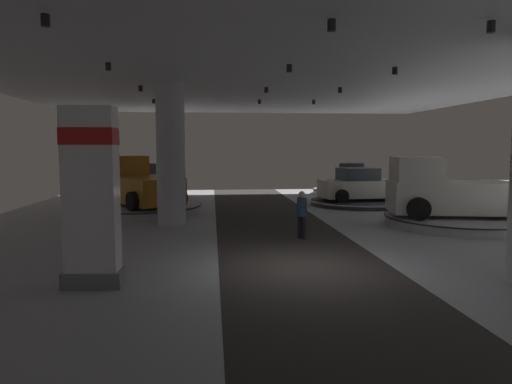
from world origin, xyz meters
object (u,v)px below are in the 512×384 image
Objects in this scene: display_car_far_right at (360,186)px; display_car_deep_right at (352,177)px; column_left at (171,155)px; brand_sign_pylon at (91,194)px; display_platform_far_left at (140,208)px; pickup_truck_far_left at (137,185)px; display_platform_far_right at (360,202)px; display_car_deep_left at (140,178)px; visitor_walking_near at (302,212)px; display_platform_deep_left at (141,192)px; display_platform_deep_right at (351,191)px; pickup_truck_mid_right at (452,192)px; display_platform_mid_right at (459,220)px.

display_car_deep_right reaches higher than display_car_far_right.
column_left reaches higher than brand_sign_pylon.
display_platform_far_left is (-1.84, 3.96, -2.57)m from column_left.
display_car_far_right is at bearing 6.08° from pickup_truck_far_left.
column_left is 1.26× the size of display_car_far_right.
display_car_far_right is at bearing -103.01° from display_car_deep_right.
display_platform_far_right is (9.40, 5.45, -2.61)m from column_left.
display_car_deep_left reaches higher than visitor_walking_near.
display_platform_far_right is at bearing 61.03° from visitor_walking_near.
display_platform_deep_left reaches higher than display_platform_deep_right.
pickup_truck_far_left is (-1.02, 12.36, -0.77)m from brand_sign_pylon.
display_car_deep_left is (-1.14, 7.81, 0.92)m from display_platform_far_left.
display_car_far_right is at bearing 7.53° from display_platform_far_left.
display_car_deep_left reaches higher than display_platform_deep_left.
display_car_deep_right is 15.84m from visitor_walking_near.
pickup_truck_mid_right is (10.84, -1.30, -1.45)m from column_left.
display_platform_far_right is 1.17× the size of display_car_deep_right.
brand_sign_pylon is 0.73× the size of display_platform_far_right.
display_car_deep_right is (10.72, 11.26, -1.67)m from column_left.
brand_sign_pylon is at bearing -127.37° from display_car_far_right.
display_platform_deep_right is 3.19× the size of visitor_walking_near.
pickup_truck_far_left is at bearing -82.73° from display_car_deep_left.
brand_sign_pylon is 7.42m from visitor_walking_near.
display_car_deep_left reaches higher than display_car_far_right.
display_platform_mid_right is at bearing -87.95° from display_platform_deep_right.
display_car_deep_right reaches higher than display_platform_far_right.
display_platform_deep_right is at bearing 77.02° from display_car_far_right.
display_platform_mid_right is 19.32m from display_platform_deep_left.
pickup_truck_mid_right reaches higher than display_car_deep_right.
pickup_truck_mid_right is 1.10× the size of display_platform_deep_right.
display_platform_far_left is 1.04× the size of pickup_truck_far_left.
display_car_far_right is 13.93m from display_platform_deep_left.
pickup_truck_mid_right reaches higher than display_platform_far_right.
display_car_far_right is at bearing -173.35° from display_platform_far_right.
pickup_truck_mid_right is at bearing -89.38° from display_platform_deep_right.
display_car_deep_left is at bearing 98.29° from display_platform_far_left.
display_platform_far_right is at bearing 6.08° from pickup_truck_far_left.
display_platform_mid_right is at bearing -75.29° from display_car_far_right.
display_platform_deep_left is (-12.36, 6.36, -0.83)m from display_car_far_right.
visitor_walking_near reaches higher than display_platform_deep_right.
pickup_truck_far_left is 14.35m from display_platform_mid_right.
display_car_deep_left is (-14.14, 13.13, 0.89)m from display_platform_mid_right.
display_platform_deep_left is at bearing 104.21° from column_left.
brand_sign_pylon reaches higher than display_platform_mid_right.
pickup_truck_mid_right is 12.56m from display_car_deep_right.
display_car_far_right reaches higher than display_platform_far_left.
visitor_walking_near is at bearing -112.93° from display_car_deep_right.
pickup_truck_far_left is (-0.18, 0.27, 1.08)m from display_platform_far_left.
pickup_truck_far_left is 0.98× the size of display_platform_mid_right.
brand_sign_pylon is at bearing -96.98° from column_left.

